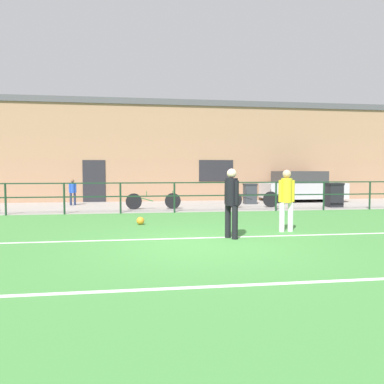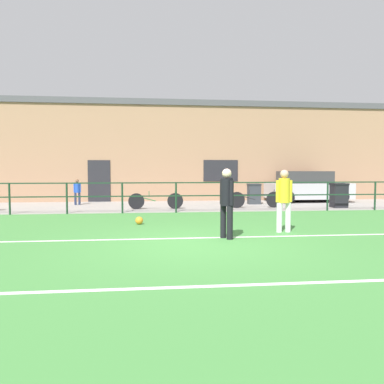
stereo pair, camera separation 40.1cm
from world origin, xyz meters
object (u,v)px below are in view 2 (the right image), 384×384
spectator_child (77,190)px  trash_bin_0 (339,195)px  bicycle_parked_1 (156,201)px  soccer_ball_match (139,221)px  parked_car_red (307,187)px  player_goalkeeper (227,199)px  bicycle_parked_2 (255,199)px  trash_bin_1 (254,194)px  player_striker (284,197)px

spectator_child → trash_bin_0: size_ratio=1.14×
bicycle_parked_1 → trash_bin_0: bearing=-1.5°
soccer_ball_match → spectator_child: bearing=115.5°
parked_car_red → soccer_ball_match: bearing=-140.1°
player_goalkeeper → bicycle_parked_2: 7.15m
soccer_ball_match → spectator_child: (-3.00, 6.28, 0.57)m
player_goalkeeper → soccer_ball_match: (-2.11, 2.50, -0.81)m
trash_bin_1 → player_striker: bearing=-100.2°
spectator_child → trash_bin_1: (8.12, -0.45, -0.19)m
player_goalkeeper → player_striker: size_ratio=1.01×
bicycle_parked_1 → trash_bin_0: (7.73, -0.20, 0.18)m
player_goalkeeper → trash_bin_0: (6.16, 6.39, -0.39)m
spectator_child → bicycle_parked_1: bearing=133.5°
trash_bin_0 → trash_bin_1: 3.69m
parked_car_red → trash_bin_0: 2.94m
bicycle_parked_2 → parked_car_red: bearing=38.0°
spectator_child → bicycle_parked_2: size_ratio=0.52×
bicycle_parked_1 → trash_bin_0: trash_bin_0 is taller
bicycle_parked_2 → trash_bin_1: (0.42, 1.70, 0.13)m
bicycle_parked_1 → trash_bin_1: bearing=20.8°
parked_car_red → bicycle_parked_1: size_ratio=1.81×
player_goalkeeper → player_striker: 1.81m
soccer_ball_match → bicycle_parked_1: size_ratio=0.10×
player_goalkeeper → trash_bin_1: bearing=132.6°
parked_car_red → spectator_child: bearing=-177.3°
bicycle_parked_1 → soccer_ball_match: bearing=-97.5°
soccer_ball_match → spectator_child: size_ratio=0.19×
player_striker → player_goalkeeper: bearing=-159.1°
player_striker → bicycle_parked_2: player_striker is taller
player_striker → bicycle_parked_2: bearing=77.9°
player_goalkeeper → bicycle_parked_1: size_ratio=0.74×
player_striker → trash_bin_1: size_ratio=1.69×
player_goalkeeper → soccer_ball_match: size_ratio=7.15×
spectator_child → trash_bin_0: bearing=153.3°
player_goalkeeper → soccer_ball_match: bearing=-167.4°
bicycle_parked_2 → trash_bin_1: trash_bin_1 is taller
spectator_child → bicycle_parked_2: 8.00m
player_striker → bicycle_parked_2: size_ratio=0.71×
player_striker → trash_bin_0: size_ratio=1.56×
soccer_ball_match → spectator_child: 6.98m
soccer_ball_match → parked_car_red: (8.14, 6.81, 0.63)m
soccer_ball_match → parked_car_red: 10.63m
soccer_ball_match → parked_car_red: bearing=39.9°
player_goalkeeper → bicycle_parked_2: size_ratio=0.72×
trash_bin_0 → trash_bin_1: (-3.14, 1.94, -0.04)m
spectator_child → parked_car_red: bearing=168.1°
trash_bin_1 → bicycle_parked_2: bearing=-103.7°
parked_car_red → trash_bin_0: (0.13, -2.93, -0.21)m
soccer_ball_match → player_striker: bearing=-25.3°
trash_bin_0 → bicycle_parked_1: bearing=178.5°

